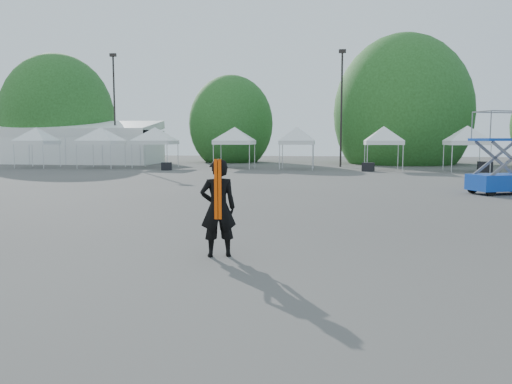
# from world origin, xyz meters

# --- Properties ---
(ground) EXTENTS (120.00, 120.00, 0.00)m
(ground) POSITION_xyz_m (0.00, 0.00, 0.00)
(ground) COLOR #474442
(ground) RESTS_ON ground
(marquee) EXTENTS (15.00, 6.25, 4.23)m
(marquee) POSITION_xyz_m (-22.00, 35.00, 1.97)
(marquee) COLOR white
(marquee) RESTS_ON ground
(light_pole_west) EXTENTS (0.60, 0.25, 10.30)m
(light_pole_west) POSITION_xyz_m (-18.00, 34.00, 5.77)
(light_pole_west) COLOR black
(light_pole_west) RESTS_ON ground
(light_pole_east) EXTENTS (0.60, 0.25, 9.80)m
(light_pole_east) POSITION_xyz_m (3.00, 32.00, 5.52)
(light_pole_east) COLOR black
(light_pole_east) RESTS_ON ground
(tree_far_w) EXTENTS (4.80, 4.80, 7.30)m
(tree_far_w) POSITION_xyz_m (-26.00, 38.00, 4.54)
(tree_far_w) COLOR #382314
(tree_far_w) RESTS_ON ground
(tree_mid_w) EXTENTS (4.16, 4.16, 6.33)m
(tree_mid_w) POSITION_xyz_m (-8.00, 40.00, 3.93)
(tree_mid_w) COLOR #382314
(tree_mid_w) RESTS_ON ground
(tree_mid_e) EXTENTS (5.12, 5.12, 7.79)m
(tree_mid_e) POSITION_xyz_m (9.00, 39.00, 4.84)
(tree_mid_e) COLOR #382314
(tree_mid_e) RESTS_ON ground
(tent_a) EXTENTS (3.87, 3.87, 3.88)m
(tent_a) POSITION_xyz_m (-21.85, 27.26, 3.06)
(tent_a) COLOR silver
(tent_a) RESTS_ON ground
(tent_b) EXTENTS (4.33, 4.33, 3.88)m
(tent_b) POSITION_xyz_m (-16.46, 27.69, 3.06)
(tent_b) COLOR silver
(tent_b) RESTS_ON ground
(tent_c) EXTENTS (4.46, 4.46, 3.88)m
(tent_c) POSITION_xyz_m (-12.24, 28.79, 3.06)
(tent_c) COLOR silver
(tent_c) RESTS_ON ground
(tent_d) EXTENTS (4.34, 4.34, 3.88)m
(tent_d) POSITION_xyz_m (-5.56, 28.75, 3.06)
(tent_d) COLOR silver
(tent_d) RESTS_ON ground
(tent_e) EXTENTS (3.82, 3.82, 3.88)m
(tent_e) POSITION_xyz_m (-0.48, 28.08, 3.06)
(tent_e) COLOR silver
(tent_e) RESTS_ON ground
(tent_f) EXTENTS (3.90, 3.90, 3.88)m
(tent_f) POSITION_xyz_m (6.08, 27.89, 3.06)
(tent_f) COLOR silver
(tent_f) RESTS_ON ground
(tent_g) EXTENTS (3.95, 3.95, 3.88)m
(tent_g) POSITION_xyz_m (11.88, 27.02, 3.06)
(tent_g) COLOR silver
(tent_g) RESTS_ON ground
(man) EXTENTS (0.82, 0.67, 1.94)m
(man) POSITION_xyz_m (-0.28, -1.53, 0.97)
(man) COLOR black
(man) RESTS_ON ground
(scissor_lift) EXTENTS (3.02, 2.31, 3.50)m
(scissor_lift) POSITION_xyz_m (9.27, 11.41, 1.77)
(scissor_lift) COLOR #0D2DB4
(scissor_lift) RESTS_ON ground
(crate_west) EXTENTS (0.88, 0.75, 0.60)m
(crate_west) POSITION_xyz_m (-10.21, 25.44, 0.30)
(crate_west) COLOR black
(crate_west) RESTS_ON ground
(crate_mid) EXTENTS (0.97, 0.85, 0.64)m
(crate_mid) POSITION_xyz_m (4.85, 26.21, 0.32)
(crate_mid) COLOR black
(crate_mid) RESTS_ON ground
(crate_east) EXTENTS (1.10, 0.93, 0.76)m
(crate_east) POSITION_xyz_m (13.03, 26.40, 0.38)
(crate_east) COLOR black
(crate_east) RESTS_ON ground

